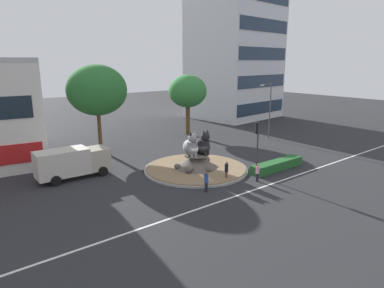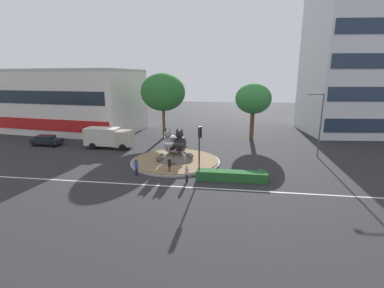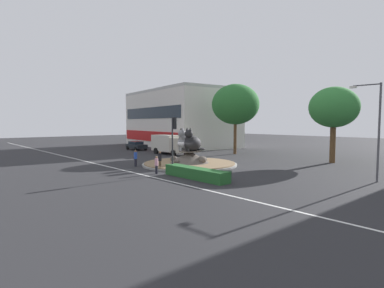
{
  "view_description": "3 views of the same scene",
  "coord_description": "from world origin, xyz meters",
  "px_view_note": "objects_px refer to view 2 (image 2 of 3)",
  "views": [
    {
      "loc": [
        -19.92,
        -24.76,
        10.5
      ],
      "look_at": [
        -0.77,
        -0.36,
        2.84
      ],
      "focal_mm": 31.34,
      "sensor_mm": 36.0,
      "label": 1
    },
    {
      "loc": [
        6.32,
        -30.21,
        9.62
      ],
      "look_at": [
        1.95,
        -0.17,
        2.27
      ],
      "focal_mm": 26.09,
      "sensor_mm": 36.0,
      "label": 2
    },
    {
      "loc": [
        24.95,
        -21.63,
        4.62
      ],
      "look_at": [
        1.18,
        -0.7,
        2.4
      ],
      "focal_mm": 28.56,
      "sensor_mm": 36.0,
      "label": 3
    }
  ],
  "objects_px": {
    "pedestrian_blue_shirt": "(136,167)",
    "litter_bin": "(260,174)",
    "broadleaf_tree_behind_island": "(253,99)",
    "pedestrian_black_shirt": "(169,165)",
    "sedan_on_far_lane": "(46,140)",
    "traffic_light_mast": "(200,143)",
    "second_tree_near_tower": "(163,92)",
    "streetlight_arm": "(319,121)",
    "office_tower": "(361,33)",
    "pedestrian_pink_shirt": "(187,173)",
    "cat_statue_black": "(180,142)",
    "cat_statue_grey": "(170,141)",
    "shophouse_block": "(72,101)",
    "delivery_box_truck": "(109,137)"
  },
  "relations": [
    {
      "from": "pedestrian_blue_shirt",
      "to": "litter_bin",
      "type": "xyz_separation_m",
      "value": [
        12.13,
        0.99,
        -0.48
      ]
    },
    {
      "from": "broadleaf_tree_behind_island",
      "to": "pedestrian_black_shirt",
      "type": "relative_size",
      "value": 4.85
    },
    {
      "from": "sedan_on_far_lane",
      "to": "traffic_light_mast",
      "type": "bearing_deg",
      "value": -22.07
    },
    {
      "from": "second_tree_near_tower",
      "to": "streetlight_arm",
      "type": "relative_size",
      "value": 1.33
    },
    {
      "from": "second_tree_near_tower",
      "to": "pedestrian_blue_shirt",
      "type": "xyz_separation_m",
      "value": [
        1.56,
        -17.74,
        -6.34
      ]
    },
    {
      "from": "pedestrian_black_shirt",
      "to": "office_tower",
      "type": "bearing_deg",
      "value": 37.6
    },
    {
      "from": "pedestrian_pink_shirt",
      "to": "pedestrian_black_shirt",
      "type": "bearing_deg",
      "value": 53.79
    },
    {
      "from": "office_tower",
      "to": "pedestrian_pink_shirt",
      "type": "height_order",
      "value": "office_tower"
    },
    {
      "from": "cat_statue_black",
      "to": "litter_bin",
      "type": "relative_size",
      "value": 2.87
    },
    {
      "from": "cat_statue_grey",
      "to": "broadleaf_tree_behind_island",
      "type": "relative_size",
      "value": 0.29
    },
    {
      "from": "cat_statue_grey",
      "to": "second_tree_near_tower",
      "type": "distance_m",
      "value": 14.14
    },
    {
      "from": "second_tree_near_tower",
      "to": "streetlight_arm",
      "type": "distance_m",
      "value": 22.74
    },
    {
      "from": "shophouse_block",
      "to": "second_tree_near_tower",
      "type": "height_order",
      "value": "shophouse_block"
    },
    {
      "from": "second_tree_near_tower",
      "to": "sedan_on_far_lane",
      "type": "bearing_deg",
      "value": -154.49
    },
    {
      "from": "traffic_light_mast",
      "to": "litter_bin",
      "type": "xyz_separation_m",
      "value": [
        5.86,
        0.8,
        -3.1
      ]
    },
    {
      "from": "office_tower",
      "to": "sedan_on_far_lane",
      "type": "height_order",
      "value": "office_tower"
    },
    {
      "from": "pedestrian_black_shirt",
      "to": "pedestrian_blue_shirt",
      "type": "height_order",
      "value": "pedestrian_black_shirt"
    },
    {
      "from": "cat_statue_grey",
      "to": "delivery_box_truck",
      "type": "height_order",
      "value": "cat_statue_grey"
    },
    {
      "from": "litter_bin",
      "to": "cat_statue_black",
      "type": "bearing_deg",
      "value": 156.12
    },
    {
      "from": "cat_statue_grey",
      "to": "traffic_light_mast",
      "type": "height_order",
      "value": "traffic_light_mast"
    },
    {
      "from": "cat_statue_black",
      "to": "pedestrian_black_shirt",
      "type": "relative_size",
      "value": 1.44
    },
    {
      "from": "second_tree_near_tower",
      "to": "sedan_on_far_lane",
      "type": "height_order",
      "value": "second_tree_near_tower"
    },
    {
      "from": "pedestrian_pink_shirt",
      "to": "sedan_on_far_lane",
      "type": "xyz_separation_m",
      "value": [
        -22.27,
        11.31,
        -0.09
      ]
    },
    {
      "from": "office_tower",
      "to": "sedan_on_far_lane",
      "type": "bearing_deg",
      "value": -167.01
    },
    {
      "from": "shophouse_block",
      "to": "litter_bin",
      "type": "distance_m",
      "value": 38.11
    },
    {
      "from": "cat_statue_black",
      "to": "office_tower",
      "type": "xyz_separation_m",
      "value": [
        25.91,
        21.61,
        14.04
      ]
    },
    {
      "from": "cat_statue_grey",
      "to": "cat_statue_black",
      "type": "xyz_separation_m",
      "value": [
        1.22,
        -0.2,
        0.01
      ]
    },
    {
      "from": "shophouse_block",
      "to": "pedestrian_pink_shirt",
      "type": "relative_size",
      "value": 15.65
    },
    {
      "from": "shophouse_block",
      "to": "pedestrian_black_shirt",
      "type": "bearing_deg",
      "value": -35.4
    },
    {
      "from": "cat_statue_grey",
      "to": "pedestrian_black_shirt",
      "type": "distance_m",
      "value": 4.46
    },
    {
      "from": "pedestrian_black_shirt",
      "to": "pedestrian_blue_shirt",
      "type": "bearing_deg",
      "value": -170.66
    },
    {
      "from": "traffic_light_mast",
      "to": "pedestrian_pink_shirt",
      "type": "relative_size",
      "value": 3.17
    },
    {
      "from": "streetlight_arm",
      "to": "second_tree_near_tower",
      "type": "bearing_deg",
      "value": -24.2
    },
    {
      "from": "cat_statue_black",
      "to": "litter_bin",
      "type": "bearing_deg",
      "value": 61.81
    },
    {
      "from": "cat_statue_grey",
      "to": "second_tree_near_tower",
      "type": "xyz_separation_m",
      "value": [
        -3.86,
        12.74,
        4.77
      ]
    },
    {
      "from": "broadleaf_tree_behind_island",
      "to": "litter_bin",
      "type": "height_order",
      "value": "broadleaf_tree_behind_island"
    },
    {
      "from": "broadleaf_tree_behind_island",
      "to": "pedestrian_blue_shirt",
      "type": "relative_size",
      "value": 4.99
    },
    {
      "from": "pedestrian_blue_shirt",
      "to": "cat_statue_black",
      "type": "bearing_deg",
      "value": -117.97
    },
    {
      "from": "cat_statue_grey",
      "to": "cat_statue_black",
      "type": "relative_size",
      "value": 0.97
    },
    {
      "from": "litter_bin",
      "to": "pedestrian_black_shirt",
      "type": "bearing_deg",
      "value": -179.38
    },
    {
      "from": "pedestrian_black_shirt",
      "to": "sedan_on_far_lane",
      "type": "bearing_deg",
      "value": 148.38
    },
    {
      "from": "broadleaf_tree_behind_island",
      "to": "sedan_on_far_lane",
      "type": "bearing_deg",
      "value": -164.26
    },
    {
      "from": "cat_statue_black",
      "to": "second_tree_near_tower",
      "type": "xyz_separation_m",
      "value": [
        -5.08,
        12.94,
        4.76
      ]
    },
    {
      "from": "shophouse_block",
      "to": "pedestrian_pink_shirt",
      "type": "height_order",
      "value": "shophouse_block"
    },
    {
      "from": "shophouse_block",
      "to": "pedestrian_blue_shirt",
      "type": "height_order",
      "value": "shophouse_block"
    },
    {
      "from": "second_tree_near_tower",
      "to": "shophouse_block",
      "type": "bearing_deg",
      "value": 167.47
    },
    {
      "from": "pedestrian_blue_shirt",
      "to": "delivery_box_truck",
      "type": "bearing_deg",
      "value": -45.41
    },
    {
      "from": "cat_statue_black",
      "to": "broadleaf_tree_behind_island",
      "type": "bearing_deg",
      "value": 143.21
    },
    {
      "from": "cat_statue_grey",
      "to": "traffic_light_mast",
      "type": "xyz_separation_m",
      "value": [
        3.96,
        -4.81,
        1.05
      ]
    },
    {
      "from": "cat_statue_grey",
      "to": "litter_bin",
      "type": "distance_m",
      "value": 10.8
    }
  ]
}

